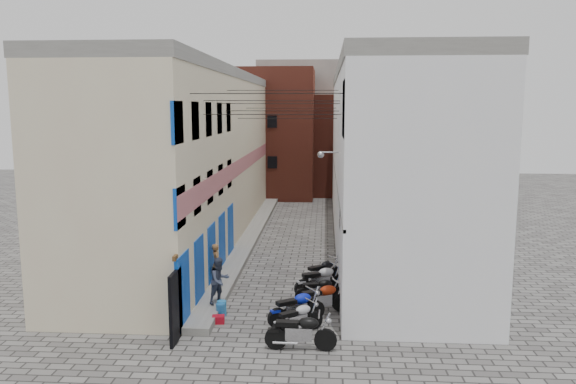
% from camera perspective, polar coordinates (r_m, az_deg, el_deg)
% --- Properties ---
extents(ground, '(90.00, 90.00, 0.00)m').
position_cam_1_polar(ground, '(17.92, -2.83, -14.60)').
color(ground, '#555250').
rests_on(ground, ground).
extents(plinth, '(0.90, 26.00, 0.25)m').
position_cam_1_polar(plinth, '(30.43, -3.82, -4.57)').
color(plinth, slate).
rests_on(plinth, ground).
extents(building_left, '(5.10, 27.00, 9.00)m').
position_cam_1_polar(building_left, '(30.22, -9.45, 3.64)').
color(building_left, beige).
rests_on(building_left, ground).
extents(building_right, '(5.94, 26.00, 9.00)m').
position_cam_1_polar(building_right, '(29.61, 9.76, 3.55)').
color(building_right, white).
rests_on(building_right, ground).
extents(building_far_brick_left, '(6.00, 6.00, 10.00)m').
position_cam_1_polar(building_far_brick_left, '(44.57, -1.24, 5.98)').
color(building_far_brick_left, maroon).
rests_on(building_far_brick_left, ground).
extents(building_far_brick_right, '(5.00, 6.00, 8.00)m').
position_cam_1_polar(building_far_brick_right, '(46.46, 5.16, 4.82)').
color(building_far_brick_right, maroon).
rests_on(building_far_brick_right, ground).
extents(building_far_concrete, '(8.00, 5.00, 11.00)m').
position_cam_1_polar(building_far_concrete, '(50.41, 1.65, 6.85)').
color(building_far_concrete, slate).
rests_on(building_far_concrete, ground).
extents(far_shopfront, '(2.00, 0.30, 2.40)m').
position_cam_1_polar(far_shopfront, '(42.01, 1.16, 0.61)').
color(far_shopfront, black).
rests_on(far_shopfront, ground).
extents(overhead_wires, '(5.80, 13.02, 1.32)m').
position_cam_1_polar(overhead_wires, '(24.07, -0.82, 8.77)').
color(overhead_wires, black).
rests_on(overhead_wires, ground).
extents(motorcycle_a, '(2.14, 0.72, 1.23)m').
position_cam_1_polar(motorcycle_a, '(16.88, 1.30, -13.83)').
color(motorcycle_a, black).
rests_on(motorcycle_a, ground).
extents(motorcycle_b, '(1.85, 1.59, 1.08)m').
position_cam_1_polar(motorcycle_b, '(18.04, 1.00, -12.57)').
color(motorcycle_b, '#B8B9BE').
rests_on(motorcycle_b, ground).
extents(motorcycle_c, '(2.13, 1.70, 1.22)m').
position_cam_1_polar(motorcycle_c, '(18.76, 0.89, -11.50)').
color(motorcycle_c, '#0B1CB2').
rests_on(motorcycle_c, ground).
extents(motorcycle_d, '(2.18, 1.49, 1.22)m').
position_cam_1_polar(motorcycle_d, '(19.62, 3.48, -10.60)').
color(motorcycle_d, '#A5270B').
rests_on(motorcycle_d, ground).
extents(motorcycle_e, '(1.90, 0.90, 1.05)m').
position_cam_1_polar(motorcycle_e, '(20.70, 3.25, -9.80)').
color(motorcycle_e, black).
rests_on(motorcycle_e, ground).
extents(motorcycle_f, '(2.23, 1.58, 1.25)m').
position_cam_1_polar(motorcycle_f, '(21.55, 3.35, -8.77)').
color(motorcycle_f, '#BBBBC0').
rests_on(motorcycle_f, ground).
extents(motorcycle_g, '(1.96, 1.78, 1.17)m').
position_cam_1_polar(motorcycle_g, '(22.69, 3.59, -7.99)').
color(motorcycle_g, black).
rests_on(motorcycle_g, ground).
extents(person_a, '(0.57, 0.67, 1.55)m').
position_cam_1_polar(person_a, '(22.27, -7.29, -7.18)').
color(person_a, brown).
rests_on(person_a, plinth).
extents(person_b, '(0.99, 1.01, 1.64)m').
position_cam_1_polar(person_b, '(19.98, -6.96, -8.90)').
color(person_b, '#394156').
rests_on(person_b, plinth).
extents(water_jug_near, '(0.31, 0.31, 0.47)m').
position_cam_1_polar(water_jug_near, '(19.56, -6.87, -11.86)').
color(water_jug_near, '#2062A3').
rests_on(water_jug_near, ground).
extents(water_jug_far, '(0.33, 0.33, 0.50)m').
position_cam_1_polar(water_jug_far, '(19.74, -6.74, -11.63)').
color(water_jug_far, '#2782C7').
rests_on(water_jug_far, ground).
extents(red_crate, '(0.44, 0.35, 0.25)m').
position_cam_1_polar(red_crate, '(19.12, -7.09, -12.72)').
color(red_crate, '#9F0B1A').
rests_on(red_crate, ground).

